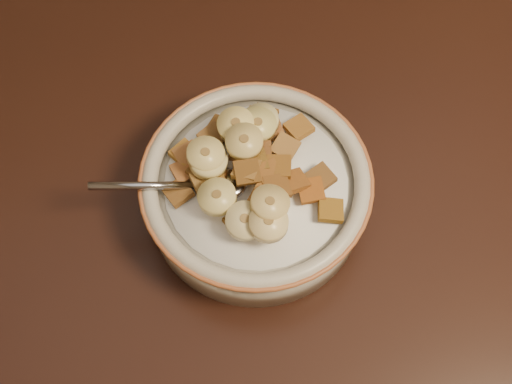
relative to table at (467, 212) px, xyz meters
name	(u,v)px	position (x,y,z in m)	size (l,w,h in m)	color
table	(467,212)	(0.00, 0.00, 0.00)	(1.40, 0.90, 0.04)	black
cereal_bowl	(256,196)	(-0.19, 0.06, 0.04)	(0.19, 0.19, 0.04)	beige
milk	(256,184)	(-0.19, 0.06, 0.06)	(0.15, 0.15, 0.00)	white
spoon	(220,185)	(-0.21, 0.06, 0.07)	(0.03, 0.04, 0.01)	gray
cereal_square_0	(205,181)	(-0.23, 0.07, 0.08)	(0.02, 0.02, 0.01)	brown
cereal_square_1	(277,187)	(-0.17, 0.04, 0.09)	(0.02, 0.02, 0.01)	brown
cereal_square_2	(255,162)	(-0.18, 0.07, 0.09)	(0.02, 0.02, 0.01)	brown
cereal_square_3	(294,181)	(-0.16, 0.04, 0.08)	(0.02, 0.02, 0.01)	brown
cereal_square_4	(213,137)	(-0.21, 0.11, 0.07)	(0.02, 0.02, 0.01)	brown
cereal_square_5	(185,171)	(-0.24, 0.08, 0.07)	(0.02, 0.02, 0.01)	brown
cereal_square_6	(299,128)	(-0.14, 0.09, 0.07)	(0.02, 0.02, 0.01)	#99632B
cereal_square_7	(331,210)	(-0.14, 0.01, 0.07)	(0.02, 0.02, 0.01)	brown
cereal_square_8	(247,172)	(-0.19, 0.06, 0.09)	(0.02, 0.02, 0.01)	brown
cereal_square_9	(202,172)	(-0.23, 0.08, 0.07)	(0.02, 0.02, 0.01)	brown
cereal_square_10	(264,197)	(-0.19, 0.03, 0.08)	(0.02, 0.02, 0.01)	#925218
cereal_square_11	(213,182)	(-0.22, 0.06, 0.08)	(0.02, 0.02, 0.01)	#96611D
cereal_square_12	(188,156)	(-0.23, 0.10, 0.07)	(0.02, 0.02, 0.01)	#945628
cereal_square_13	(269,174)	(-0.18, 0.05, 0.09)	(0.02, 0.02, 0.01)	brown
cereal_square_14	(247,170)	(-0.19, 0.06, 0.09)	(0.02, 0.02, 0.01)	brown
cereal_square_15	(221,126)	(-0.20, 0.12, 0.07)	(0.02, 0.02, 0.01)	brown
cereal_square_16	(270,129)	(-0.16, 0.10, 0.07)	(0.02, 0.02, 0.01)	brown
cereal_square_17	(265,130)	(-0.16, 0.10, 0.07)	(0.02, 0.02, 0.01)	#995F31
cereal_square_18	(185,153)	(-0.23, 0.10, 0.07)	(0.02, 0.02, 0.01)	olive
cereal_square_19	(311,190)	(-0.15, 0.03, 0.08)	(0.02, 0.02, 0.01)	#914917
cereal_square_20	(178,192)	(-0.25, 0.07, 0.07)	(0.02, 0.02, 0.01)	brown
cereal_square_21	(243,150)	(-0.19, 0.08, 0.08)	(0.02, 0.02, 0.01)	#96592B
cereal_square_22	(259,152)	(-0.18, 0.07, 0.08)	(0.02, 0.02, 0.01)	brown
cereal_square_23	(213,181)	(-0.22, 0.06, 0.08)	(0.02, 0.02, 0.01)	brown
cereal_square_24	(264,117)	(-0.16, 0.11, 0.07)	(0.02, 0.02, 0.01)	brown
cereal_square_25	(240,222)	(-0.21, 0.02, 0.07)	(0.02, 0.02, 0.01)	brown
cereal_square_26	(257,214)	(-0.20, 0.02, 0.08)	(0.02, 0.02, 0.01)	brown
cereal_square_27	(253,121)	(-0.17, 0.11, 0.07)	(0.02, 0.02, 0.01)	#995625
cereal_square_28	(320,178)	(-0.13, 0.04, 0.07)	(0.02, 0.02, 0.01)	brown
cereal_square_29	(285,147)	(-0.15, 0.08, 0.08)	(0.02, 0.02, 0.01)	olive
cereal_square_30	(279,167)	(-0.17, 0.06, 0.08)	(0.02, 0.02, 0.01)	brown
banana_slice_0	(261,121)	(-0.17, 0.10, 0.08)	(0.03, 0.03, 0.01)	beige
banana_slice_1	(244,142)	(-0.19, 0.08, 0.10)	(0.03, 0.03, 0.01)	#E4C67F
banana_slice_2	(269,223)	(-0.19, 0.01, 0.09)	(0.03, 0.03, 0.01)	#FFE495
banana_slice_3	(245,221)	(-0.21, 0.02, 0.09)	(0.03, 0.03, 0.01)	#D6BD88
banana_slice_4	(258,125)	(-0.17, 0.10, 0.09)	(0.03, 0.03, 0.01)	#D9CC84
banana_slice_5	(206,155)	(-0.22, 0.08, 0.09)	(0.03, 0.03, 0.01)	#CDC47C
banana_slice_6	(208,161)	(-0.22, 0.08, 0.09)	(0.03, 0.03, 0.01)	#EDD384
banana_slice_7	(270,204)	(-0.18, 0.02, 0.09)	(0.03, 0.03, 0.01)	#E9C26F
banana_slice_8	(236,125)	(-0.19, 0.10, 0.09)	(0.03, 0.03, 0.01)	#EFDB89
banana_slice_9	(217,197)	(-0.22, 0.04, 0.09)	(0.03, 0.03, 0.01)	#D3C170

